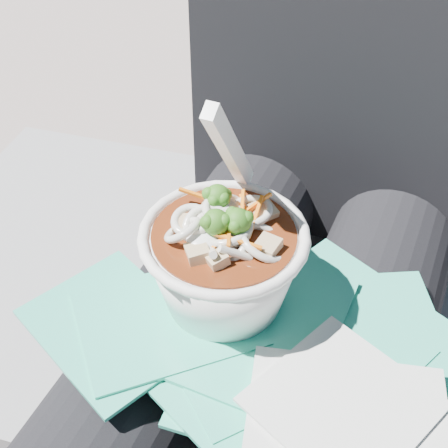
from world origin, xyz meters
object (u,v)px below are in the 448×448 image
at_px(lap, 253,368).
at_px(udon_bowl, 224,256).
at_px(stone_ledge, 286,404).
at_px(person_body, 288,278).
at_px(plastic_bag, 275,344).

relative_size(lap, udon_bowl, 2.55).
xyz_separation_m(stone_ledge, person_body, (-0.00, -0.06, 0.31)).
bearing_deg(stone_ledge, lap, -90.00).
xyz_separation_m(person_body, udon_bowl, (-0.03, -0.09, 0.10)).
bearing_deg(stone_ledge, plastic_bag, -81.51).
distance_m(lap, plastic_bag, 0.08).
distance_m(plastic_bag, udon_bowl, 0.08).
xyz_separation_m(lap, udon_bowl, (-0.03, 0.00, 0.13)).
bearing_deg(person_body, lap, -90.00).
relative_size(person_body, udon_bowl, 5.18).
bearing_deg(lap, plastic_bag, -40.98).
bearing_deg(plastic_bag, udon_bowl, 156.71).
height_order(lap, udon_bowl, udon_bowl).
distance_m(stone_ledge, plastic_bag, 0.40).
bearing_deg(person_body, stone_ledge, 90.00).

